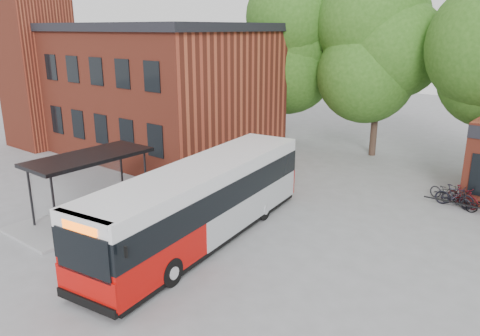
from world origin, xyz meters
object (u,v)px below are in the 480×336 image
Objects in this scene: bus_shelter at (92,186)px; bicycle_3 at (463,196)px; bicycle_0 at (447,192)px; city_bus at (203,203)px; bicycle_1 at (455,196)px; bicycle_2 at (456,198)px.

bus_shelter is 17.32m from bicycle_3.
bicycle_3 is (0.80, -0.30, 0.02)m from bicycle_0.
bus_shelter is at bearing 154.99° from bicycle_3.
city_bus is (5.52, 1.34, 0.10)m from bus_shelter.
bus_shelter is 16.95m from bicycle_0.
city_bus is at bearing 142.91° from bicycle_1.
bicycle_1 is (6.92, 10.11, -1.02)m from city_bus.
bicycle_2 is at bearing 155.56° from bicycle_3.
bicycle_2 is (0.57, -0.51, -0.06)m from bicycle_0.
bicycle_3 reaches higher than bicycle_0.
bus_shelter is 16.93m from bicycle_1.
bicycle_3 is (7.23, 10.35, -1.05)m from city_bus.
bicycle_3 is (12.75, 11.69, -0.95)m from bus_shelter.
bicycle_0 reaches higher than bicycle_2.
bicycle_3 is at bearing -25.97° from bicycle_2.
bicycle_0 is at bearing 45.09° from bus_shelter.
bus_shelter is 4.36× the size of bicycle_2.
bicycle_0 is at bearing 51.07° from city_bus.
bicycle_1 is (0.49, -0.54, 0.05)m from bicycle_0.
bicycle_0 is at bearing 39.61° from bicycle_1.
bus_shelter reaches higher than bicycle_1.
bicycle_2 is 0.96× the size of bicycle_3.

